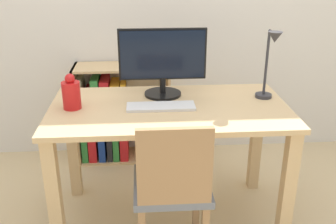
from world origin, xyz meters
The scene contains 8 objects.
ground_plane centered at (0.00, 0.00, 0.00)m, with size 10.00×10.00×0.00m, color #CCB284.
desk centered at (0.00, 0.00, 0.63)m, with size 1.37×0.74×0.77m.
monitor centered at (-0.03, 0.19, 1.00)m, with size 0.53×0.23×0.41m.
keyboard centered at (-0.05, -0.02, 0.78)m, with size 0.39×0.13×0.02m.
vase centered at (-0.55, 0.01, 0.86)m, with size 0.10×0.10×0.20m.
desk_lamp centered at (0.58, 0.06, 1.03)m, with size 0.10×0.19×0.42m.
chair centered at (-0.01, -0.37, 0.47)m, with size 0.40×0.40×0.86m.
bookshelf centered at (-0.41, 0.82, 0.36)m, with size 0.73×0.28×0.79m.
Camera 1 is at (-0.15, -2.09, 1.60)m, focal length 42.00 mm.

